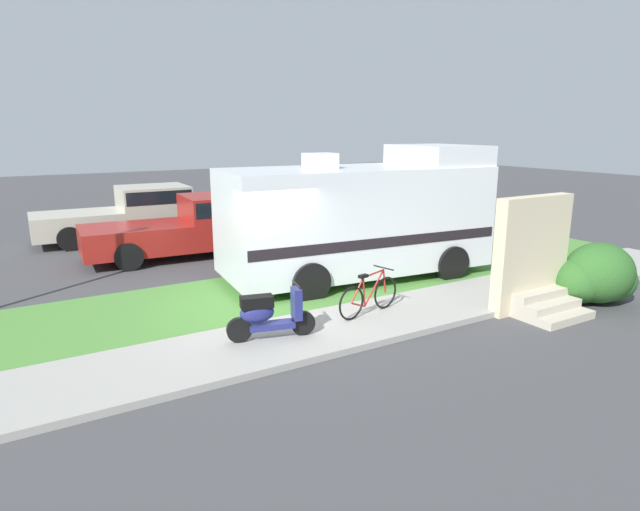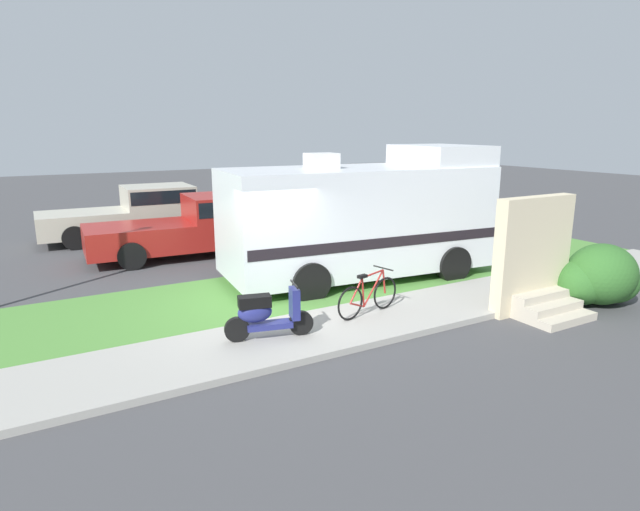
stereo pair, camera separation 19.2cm
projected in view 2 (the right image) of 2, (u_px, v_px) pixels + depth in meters
ground_plane at (276, 318)px, 10.69m from camera, size 80.00×80.00×0.00m
sidewalk at (304, 335)px, 9.67m from camera, size 24.00×2.00×0.12m
grass_strip at (248, 297)px, 11.95m from camera, size 24.00×3.40×0.08m
motorhome_rv at (362, 217)px, 13.23m from camera, size 6.82×3.19×3.30m
scooter at (266, 314)px, 9.27m from camera, size 1.56×0.63×0.97m
bicycle at (368, 296)px, 10.51m from camera, size 1.64×0.54×0.89m
pickup_truck_near at (199, 223)px, 15.95m from camera, size 5.43×2.44×1.77m
pickup_truck_far at (134, 211)px, 18.30m from camera, size 5.07×2.27×1.78m
porch_steps at (536, 267)px, 10.87m from camera, size 2.00×1.26×2.40m
bush_by_porch at (599, 277)px, 11.38m from camera, size 1.85×1.39×1.31m
bottle_green at (493, 293)px, 11.61m from camera, size 0.07×0.07×0.25m
bottle_spare at (521, 283)px, 12.32m from camera, size 0.07×0.07×0.28m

